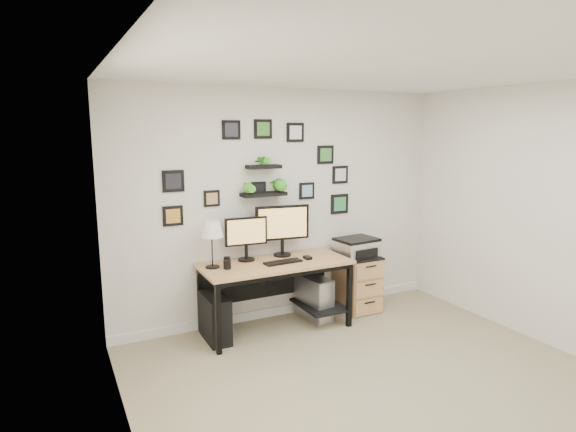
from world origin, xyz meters
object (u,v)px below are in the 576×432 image
pc_tower_black (215,318)px  table_lamp (212,230)px  monitor_right (282,226)px  printer (357,247)px  monitor_left (246,235)px  file_cabinet (357,282)px  mug (227,265)px  pc_tower_grey (314,298)px  desk (277,272)px

pc_tower_black → table_lamp: bearing=80.2°
monitor_right → printer: 0.98m
monitor_left → monitor_right: bearing=0.8°
file_cabinet → pc_tower_black: bearing=-177.8°
mug → pc_tower_grey: mug is taller
mug → pc_tower_black: mug is taller
mug → pc_tower_black: (-0.13, 0.03, -0.55)m
desk → table_lamp: size_ratio=3.29×
monitor_left → table_lamp: bearing=-167.6°
desk → printer: size_ratio=3.23×
monitor_right → pc_tower_black: size_ratio=1.28×
mug → printer: size_ratio=0.18×
mug → pc_tower_black: bearing=168.9°
desk → file_cabinet: size_ratio=2.39×
printer → monitor_right: bearing=172.5°
printer → file_cabinet: bearing=16.0°
table_lamp → pc_tower_grey: 1.48m
pc_tower_grey → printer: bearing=1.2°
pc_tower_grey → pc_tower_black: bearing=-177.6°
monitor_left → file_cabinet: (1.38, -0.11, -0.69)m
monitor_left → pc_tower_grey: size_ratio=0.92×
table_lamp → mug: bearing=-43.8°
monitor_left → monitor_right: size_ratio=0.78×
file_cabinet → printer: printer is taller
pc_tower_grey → desk: bearing=-175.5°
monitor_right → file_cabinet: monitor_right is taller
monitor_left → pc_tower_grey: (0.77, -0.13, -0.78)m
mug → monitor_left: bearing=34.9°
table_lamp → mug: 0.38m
desk → pc_tower_black: size_ratio=3.34×
desk → mug: 0.60m
monitor_right → printer: bearing=-7.5°
desk → table_lamp: (-0.70, 0.08, 0.51)m
pc_tower_black → pc_tower_grey: size_ratio=0.92×
pc_tower_grey → table_lamp: bearing=178.2°
pc_tower_black → printer: 1.86m
desk → monitor_left: 0.52m
pc_tower_grey → mug: bearing=-175.9°
pc_tower_black → file_cabinet: file_cabinet is taller
desk → printer: 1.08m
pc_tower_black → file_cabinet: (1.80, 0.07, 0.10)m
monitor_right → pc_tower_grey: size_ratio=1.18×
pc_tower_black → mug: bearing=-10.5°
monitor_right → file_cabinet: size_ratio=0.92×
monitor_left → pc_tower_black: bearing=-157.4°
mug → printer: bearing=3.1°
table_lamp → pc_tower_grey: table_lamp is taller
table_lamp → file_cabinet: size_ratio=0.73×
monitor_right → mug: 0.81m
table_lamp → file_cabinet: 1.96m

